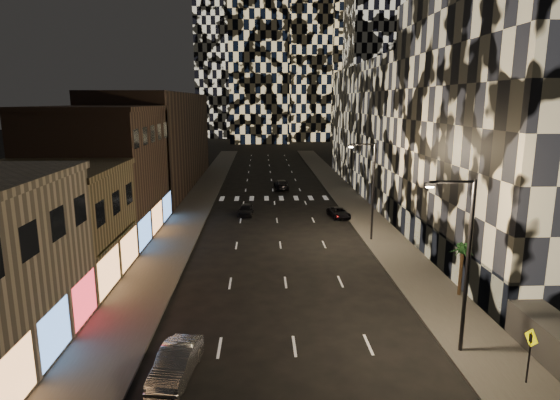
{
  "coord_description": "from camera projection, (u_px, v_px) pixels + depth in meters",
  "views": [
    {
      "loc": [
        -1.7,
        -11.81,
        12.85
      ],
      "look_at": [
        -0.38,
        20.5,
        6.0
      ],
      "focal_mm": 30.0,
      "sensor_mm": 36.0,
      "label": 1
    }
  ],
  "objects": [
    {
      "name": "midrise_filler_right",
      "position": [
        408.0,
        128.0,
        68.92
      ],
      "size": [
        16.0,
        40.0,
        18.0
      ],
      "primitive_type": "cube",
      "color": "#232326",
      "rests_on": "ground"
    },
    {
      "name": "palm_tree",
      "position": [
        462.0,
        253.0,
        30.74
      ],
      "size": [
        1.81,
        1.8,
        3.56
      ],
      "color": "#47331E",
      "rests_on": "sidewalk_right"
    },
    {
      "name": "car_dark_midlane",
      "position": [
        246.0,
        210.0,
        53.57
      ],
      "size": [
        1.81,
        3.95,
        1.31
      ],
      "primitive_type": "imported",
      "rotation": [
        0.0,
        0.0,
        -0.07
      ],
      "color": "black",
      "rests_on": "ground"
    },
    {
      "name": "car_dark_rightlane",
      "position": [
        339.0,
        213.0,
        52.49
      ],
      "size": [
        2.44,
        4.32,
        1.14
      ],
      "primitive_type": "imported",
      "rotation": [
        0.0,
        0.0,
        0.14
      ],
      "color": "black",
      "rests_on": "ground"
    },
    {
      "name": "curb_right",
      "position": [
        332.0,
        197.0,
        63.45
      ],
      "size": [
        0.2,
        120.0,
        0.15
      ],
      "primitive_type": "cube",
      "color": "#4C4C47",
      "rests_on": "ground"
    },
    {
      "name": "sidewalk_right",
      "position": [
        347.0,
        197.0,
        63.53
      ],
      "size": [
        4.0,
        120.0,
        0.15
      ],
      "primitive_type": "cube",
      "color": "#47443F",
      "rests_on": "ground"
    },
    {
      "name": "streetlight_near",
      "position": [
        464.0,
        255.0,
        23.27
      ],
      "size": [
        2.55,
        0.25,
        9.0
      ],
      "color": "black",
      "rests_on": "sidewalk_right"
    },
    {
      "name": "retail_tan",
      "position": [
        47.0,
        228.0,
        33.29
      ],
      "size": [
        10.0,
        10.0,
        8.0
      ],
      "primitive_type": "cube",
      "color": "olive",
      "rests_on": "ground"
    },
    {
      "name": "ped_sign",
      "position": [
        530.0,
        346.0,
        21.17
      ],
      "size": [
        0.12,
        0.89,
        2.67
      ],
      "rotation": [
        0.0,
        0.0,
        0.07
      ],
      "color": "black",
      "rests_on": "sidewalk_right"
    },
    {
      "name": "retail_brown",
      "position": [
        103.0,
        174.0,
        45.09
      ],
      "size": [
        10.0,
        15.0,
        12.0
      ],
      "primitive_type": "cube",
      "color": "#473228",
      "rests_on": "ground"
    },
    {
      "name": "curb_left",
      "position": [
        215.0,
        198.0,
        62.81
      ],
      "size": [
        0.2,
        120.0,
        0.15
      ],
      "primitive_type": "cube",
      "color": "#4C4C47",
      "rests_on": "ground"
    },
    {
      "name": "retail_filler_left",
      "position": [
        160.0,
        141.0,
        70.79
      ],
      "size": [
        10.0,
        40.0,
        14.0
      ],
      "primitive_type": "cube",
      "color": "#473228",
      "rests_on": "ground"
    },
    {
      "name": "midrise_base",
      "position": [
        432.0,
        242.0,
        38.4
      ],
      "size": [
        0.6,
        25.0,
        3.0
      ],
      "primitive_type": "cube",
      "color": "#383838",
      "rests_on": "ground"
    },
    {
      "name": "car_silver_parked",
      "position": [
        176.0,
        363.0,
        22.1
      ],
      "size": [
        2.15,
        4.62,
        1.46
      ],
      "primitive_type": "imported",
      "rotation": [
        0.0,
        0.0,
        -0.14
      ],
      "color": "gray",
      "rests_on": "ground"
    },
    {
      "name": "sidewalk_left",
      "position": [
        200.0,
        198.0,
        62.73
      ],
      "size": [
        4.0,
        120.0,
        0.15
      ],
      "primitive_type": "cube",
      "color": "#47443F",
      "rests_on": "ground"
    },
    {
      "name": "midrise_right",
      "position": [
        537.0,
        125.0,
        36.74
      ],
      "size": [
        16.0,
        25.0,
        22.0
      ],
      "primitive_type": "cube",
      "color": "#232326",
      "rests_on": "ground"
    },
    {
      "name": "car_dark_oncoming",
      "position": [
        281.0,
        185.0,
        69.42
      ],
      "size": [
        2.23,
        5.02,
        1.43
      ],
      "primitive_type": "imported",
      "rotation": [
        0.0,
        0.0,
        3.19
      ],
      "color": "black",
      "rests_on": "ground"
    },
    {
      "name": "streetlight_far",
      "position": [
        371.0,
        185.0,
        42.82
      ],
      "size": [
        2.55,
        0.25,
        9.0
      ],
      "color": "black",
      "rests_on": "sidewalk_right"
    }
  ]
}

